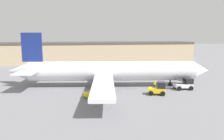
% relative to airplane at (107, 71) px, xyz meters
% --- Properties ---
extents(ground_plane, '(400.00, 400.00, 0.00)m').
position_rel_airplane_xyz_m(ground_plane, '(0.93, -0.16, -3.01)').
color(ground_plane, slate).
extents(terminal_building, '(90.68, 15.17, 7.57)m').
position_rel_airplane_xyz_m(terminal_building, '(-5.12, 42.66, 0.78)').
color(terminal_building, tan).
rests_on(terminal_building, ground_plane).
extents(airplane, '(39.85, 36.44, 10.61)m').
position_rel_airplane_xyz_m(airplane, '(0.00, 0.00, 0.00)').
color(airplane, white).
rests_on(airplane, ground_plane).
extents(ground_crew_worker, '(0.36, 0.36, 1.62)m').
position_rel_airplane_xyz_m(ground_crew_worker, '(8.55, -3.63, -2.15)').
color(ground_crew_worker, '#1E2338').
rests_on(ground_crew_worker, ground_plane).
extents(baggage_tug, '(3.81, 2.96, 1.85)m').
position_rel_airplane_xyz_m(baggage_tug, '(-3.05, -6.98, -2.15)').
color(baggage_tug, yellow).
rests_on(baggage_tug, ground_plane).
extents(belt_loader_truck, '(3.47, 2.47, 2.11)m').
position_rel_airplane_xyz_m(belt_loader_truck, '(13.90, -5.21, -1.97)').
color(belt_loader_truck, silver).
rests_on(belt_loader_truck, ground_plane).
extents(pushback_tug, '(3.18, 2.53, 2.28)m').
position_rel_airplane_xyz_m(pushback_tug, '(7.46, -7.87, -1.97)').
color(pushback_tug, yellow).
rests_on(pushback_tug, ground_plane).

